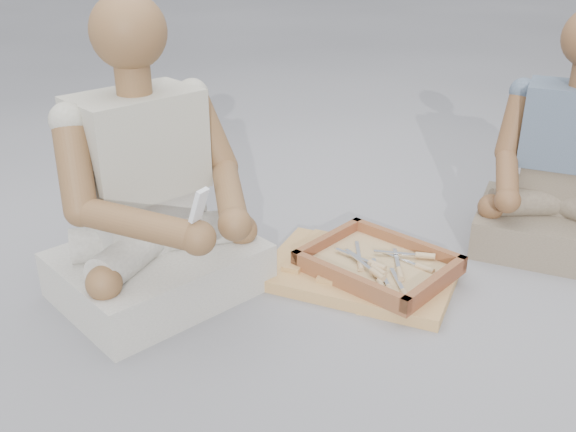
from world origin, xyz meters
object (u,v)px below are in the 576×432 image
Objects in this scene: carved_panel at (359,274)px; craftsman at (152,202)px; companion at (566,175)px; tool_tray at (378,264)px.

craftsman is at bearing -140.67° from carved_panel.
carved_panel is at bearing 143.74° from craftsman.
craftsman is (-0.55, -0.45, 0.32)m from carved_panel.
craftsman reaches higher than carved_panel.
craftsman is 1.54m from companion.
craftsman is at bearing -142.05° from tool_tray.
carved_panel is 0.66× the size of craftsman.
tool_tray is (0.06, 0.03, 0.04)m from carved_panel.
carved_panel is at bearing -157.21° from tool_tray.
tool_tray is at bearing 22.79° from carved_panel.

